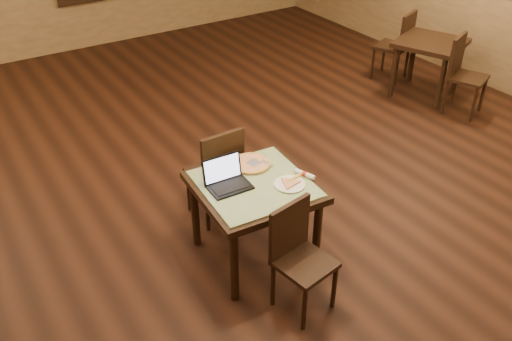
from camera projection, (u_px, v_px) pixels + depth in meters
ground at (271, 184)px, 5.67m from camera, size 10.00×10.00×0.00m
tiled_table at (254, 193)px, 4.40m from camera, size 0.99×0.99×0.76m
chair_main_near at (298, 251)px, 4.04m from camera, size 0.45×0.45×0.90m
chair_main_far at (218, 170)px, 4.90m from camera, size 0.43×0.43×0.97m
laptop at (226, 178)px, 4.29m from camera, size 0.34×0.27×0.23m
plate at (290, 184)px, 4.31m from camera, size 0.25×0.25×0.01m
pizza_slice at (290, 183)px, 4.31m from camera, size 0.23×0.23×0.02m
pizza_pan at (251, 165)px, 4.57m from camera, size 0.34×0.34×0.01m
pizza_whole at (251, 163)px, 4.56m from camera, size 0.33×0.33×0.02m
spatula at (254, 163)px, 4.55m from camera, size 0.14×0.25×0.01m
napkin_roll at (305, 174)px, 4.42m from camera, size 0.10×0.19×0.04m
other_table_a at (430, 50)px, 7.17m from camera, size 1.06×1.06×0.76m
other_table_a_chair_near at (462, 71)px, 6.79m from camera, size 0.55×0.55×0.99m
other_table_a_chair_far at (399, 42)px, 7.64m from camera, size 0.55×0.55×0.99m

